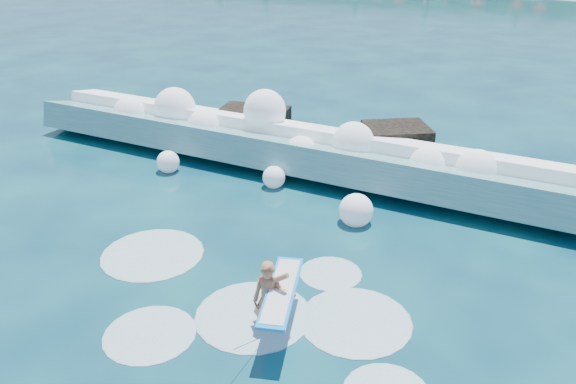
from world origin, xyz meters
The scene contains 6 objects.
ground centered at (0.00, 0.00, 0.00)m, with size 200.00×200.00×0.00m, color #082942.
breaking_wave centered at (-0.99, 6.37, 0.60)m, with size 20.08×3.06×1.73m.
rock_cluster centered at (-0.51, 8.00, 0.49)m, with size 8.59×3.62×1.54m.
surfer_with_board centered at (3.04, -1.80, 0.68)m, with size 1.31×2.98×1.83m.
wave_spray centered at (-1.38, 6.24, 1.12)m, with size 14.53×4.92×2.52m.
surf_foam centered at (2.06, -1.33, 0.00)m, with size 9.08×5.55×0.13m.
Camera 1 is at (7.70, -10.18, 7.65)m, focal length 35.00 mm.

